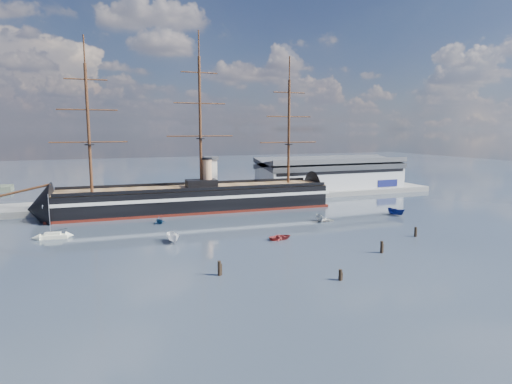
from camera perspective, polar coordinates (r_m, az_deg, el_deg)
name	(u,v)px	position (r m, az deg, el deg)	size (l,w,h in m)	color
ground	(231,221)	(126.56, -3.32, -3.87)	(600.00, 600.00, 0.00)	#26323F
quay	(227,200)	(163.23, -3.94, -1.10)	(180.00, 18.00, 2.00)	slate
warehouse	(331,174)	(185.71, 9.92, 2.43)	(63.00, 21.00, 11.60)	#B7BABC
quay_tower	(211,176)	(157.08, -6.08, 2.09)	(5.00, 5.00, 15.00)	silver
warship	(191,199)	(142.81, -8.71, -0.90)	(113.29, 20.97, 53.94)	black
sailboat	(53,236)	(117.51, -25.46, -5.29)	(7.20, 3.14, 11.13)	silver
motorboat_a	(173,243)	(104.62, -10.98, -6.63)	(7.16, 2.63, 2.87)	white
motorboat_b	(281,239)	(105.77, 3.31, -6.32)	(3.67, 1.47, 1.71)	maroon
motorboat_c	(320,222)	(126.67, 8.50, -3.94)	(5.93, 2.17, 2.37)	gray
motorboat_d	(160,224)	(125.76, -12.73, -4.14)	(6.26, 2.71, 2.30)	navy
motorboat_e	(326,221)	(127.40, 9.37, -3.89)	(2.99, 1.20, 1.39)	white
motorboat_f	(396,215)	(141.67, 18.14, -2.96)	(6.87, 2.52, 2.75)	navy
piling_near_left	(219,275)	(80.82, -4.90, -11.03)	(0.64, 0.64, 3.48)	black
piling_near_mid	(340,280)	(79.55, 11.16, -11.48)	(0.64, 0.64, 2.71)	black
piling_near_right	(381,253)	(98.24, 16.38, -7.81)	(0.64, 0.64, 3.36)	black
piling_far_right	(415,237)	(115.37, 20.46, -5.60)	(0.64, 0.64, 3.17)	black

